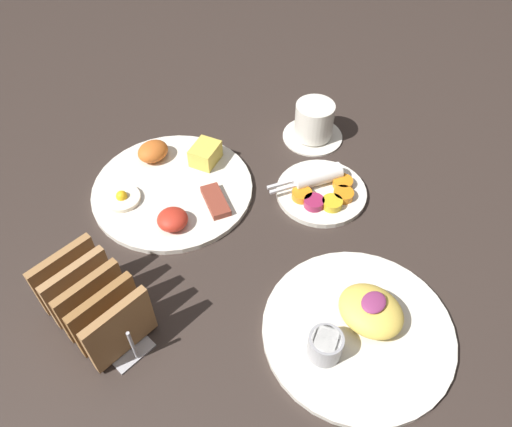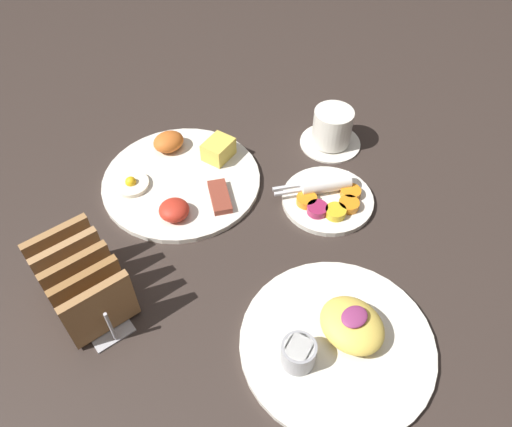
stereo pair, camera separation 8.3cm
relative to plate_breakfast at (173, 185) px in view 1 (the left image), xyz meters
The scene contains 6 objects.
ground_plane 0.22m from the plate_breakfast, 99.77° to the right, with size 3.00×3.00×0.00m, color #332823.
plate_breakfast is the anchor object (origin of this frame).
plate_condiments 0.27m from the plate_breakfast, 48.93° to the right, with size 0.16×0.16×0.04m.
plate_foreground 0.41m from the plate_breakfast, 90.21° to the right, with size 0.28×0.28×0.06m.
toast_rack 0.28m from the plate_breakfast, 152.21° to the right, with size 0.10×0.18×0.10m.
coffee_cup 0.30m from the plate_breakfast, 17.35° to the right, with size 0.12×0.12×0.08m.
Camera 1 is at (-0.32, -0.33, 0.66)m, focal length 35.00 mm.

